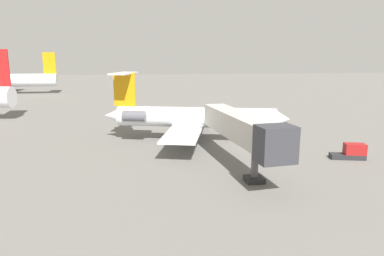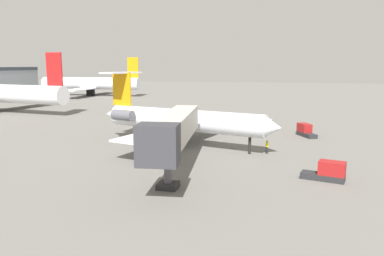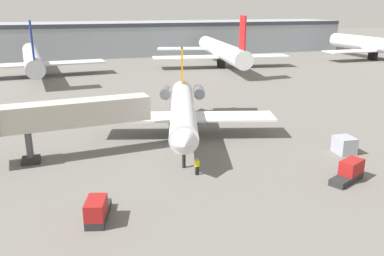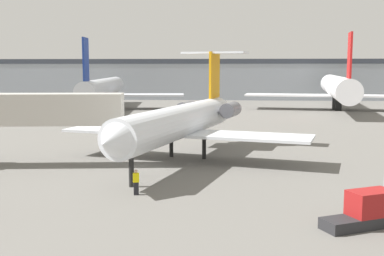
% 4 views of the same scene
% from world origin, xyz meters
% --- Properties ---
extents(ground_plane, '(400.00, 400.00, 0.10)m').
position_xyz_m(ground_plane, '(0.00, 0.00, -0.05)').
color(ground_plane, '#66635E').
extents(regional_jet, '(22.95, 26.68, 9.89)m').
position_xyz_m(regional_jet, '(1.40, 3.93, 3.61)').
color(regional_jet, silver).
rests_on(regional_jet, ground_plane).
extents(jet_bridge, '(17.95, 4.83, 6.40)m').
position_xyz_m(jet_bridge, '(-13.35, 0.41, 4.71)').
color(jet_bridge, '#B7B2A8').
rests_on(jet_bridge, ground_plane).
extents(ground_crew_marshaller, '(0.45, 0.35, 1.69)m').
position_xyz_m(ground_crew_marshaller, '(-0.58, -7.98, 0.86)').
color(ground_crew_marshaller, black).
rests_on(ground_crew_marshaller, ground_plane).
extents(baggage_tug_lead, '(4.21, 2.99, 1.90)m').
position_xyz_m(baggage_tug_lead, '(12.53, -13.37, 0.84)').
color(baggage_tug_lead, '#262628').
rests_on(baggage_tug_lead, ground_plane).
extents(terminal_building, '(161.54, 21.53, 10.32)m').
position_xyz_m(terminal_building, '(0.00, 93.38, 5.18)').
color(terminal_building, '#8C939E').
rests_on(terminal_building, ground_plane).
extents(parked_airliner_west_mid, '(32.32, 38.14, 13.02)m').
position_xyz_m(parked_airliner_west_mid, '(-19.11, 55.43, 4.10)').
color(parked_airliner_west_mid, silver).
rests_on(parked_airliner_west_mid, ground_plane).
extents(parked_airliner_centre, '(35.82, 42.23, 13.55)m').
position_xyz_m(parked_airliner_centre, '(26.62, 56.23, 4.37)').
color(parked_airliner_centre, white).
rests_on(parked_airliner_centre, ground_plane).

